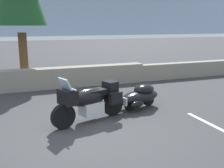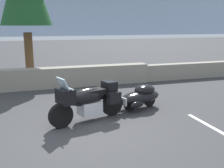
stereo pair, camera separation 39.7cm
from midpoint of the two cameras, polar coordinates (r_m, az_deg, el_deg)
ground_plane at (r=6.85m, az=-4.48°, el=-10.12°), size 80.00×80.00×0.00m
stone_guard_wall at (r=11.52m, az=-14.06°, el=1.14°), size 24.00×0.62×0.87m
distant_ridgeline at (r=101.45m, az=-17.40°, el=15.19°), size 240.00×80.00×16.00m
touring_motorcycle at (r=7.34m, az=-3.67°, el=-3.39°), size 2.24×1.17×1.33m
car_shaped_trailer at (r=8.56m, az=7.46°, el=-2.58°), size 2.20×1.14×0.76m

